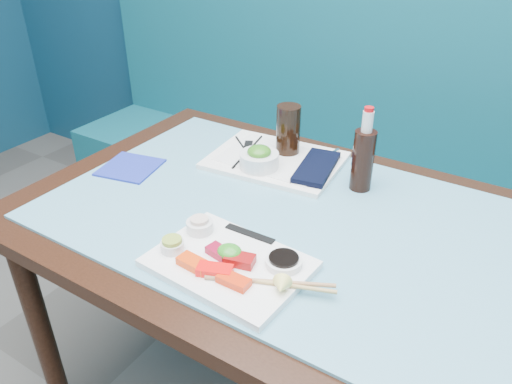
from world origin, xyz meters
The scene contains 34 objects.
booth_bench centered at (0.00, 2.29, 0.37)m, with size 3.00×0.56×1.17m.
dining_table centered at (0.00, 1.45, 0.67)m, with size 1.40×0.90×0.75m.
glass_top centered at (0.00, 1.45, 0.75)m, with size 1.22×0.76×0.01m, color #5B9DB7.
sashimi_plate centered at (-0.02, 1.21, 0.77)m, with size 0.33×0.23×0.02m, color white.
salmon_left centered at (-0.07, 1.15, 0.78)m, with size 0.07×0.04×0.02m, color #F23C09.
salmon_mid centered at (-0.02, 1.16, 0.78)m, with size 0.07×0.04×0.02m, color #FF0C0A.
salmon_right centered at (0.03, 1.15, 0.78)m, with size 0.07×0.03×0.02m, color red.
tuna_left centered at (-0.05, 1.21, 0.78)m, with size 0.05×0.03×0.02m, color maroon.
tuna_right centered at (0.00, 1.21, 0.78)m, with size 0.06×0.04×0.02m, color maroon.
seaweed_garnish centered at (-0.03, 1.22, 0.79)m, with size 0.06×0.05×0.03m, color #2B881F.
ramekin_wasabi centered at (-0.15, 1.17, 0.79)m, with size 0.05×0.05×0.02m, color silver.
wasabi_fill centered at (-0.15, 1.17, 0.80)m, with size 0.04×0.04×0.01m, color #86A234.
ramekin_ginger centered at (-0.14, 1.26, 0.79)m, with size 0.06×0.06×0.03m, color silver.
ginger_fill centered at (-0.14, 1.26, 0.80)m, with size 0.04×0.04×0.01m, color beige.
soy_dish centered at (0.08, 1.26, 0.78)m, with size 0.08×0.08×0.02m, color white.
soy_fill centered at (0.08, 1.26, 0.79)m, with size 0.06×0.06×0.01m, color black.
lemon_wedge centered at (0.12, 1.18, 0.79)m, with size 0.04×0.04×0.03m, color #FFF278.
chopstick_sleeve centered at (-0.04, 1.31, 0.78)m, with size 0.13×0.02×0.00m, color black.
wooden_chopstick_a centered at (0.09, 1.19, 0.78)m, with size 0.01×0.01×0.26m, color #A2724C.
wooden_chopstick_b centered at (0.10, 1.19, 0.78)m, with size 0.01×0.01×0.25m, color tan.
serving_tray centered at (-0.18, 1.68, 0.77)m, with size 0.38×0.28×0.01m, color white.
paper_placemat centered at (-0.18, 1.68, 0.77)m, with size 0.31×0.22×0.00m, color silver.
seaweed_bowl centered at (-0.19, 1.60, 0.79)m, with size 0.11×0.11×0.04m, color silver.
seaweed_salad centered at (-0.19, 1.60, 0.82)m, with size 0.07×0.07×0.03m, color #32761B.
cola_glass centered at (-0.17, 1.73, 0.85)m, with size 0.07×0.07×0.15m, color black.
navy_pouch centered at (-0.05, 1.68, 0.78)m, with size 0.09×0.21×0.02m, color black.
fork centered at (-0.06, 1.78, 0.78)m, with size 0.01×0.01×0.08m, color white.
black_chopstick_a centered at (-0.28, 1.67, 0.77)m, with size 0.01×0.01×0.22m, color black.
black_chopstick_b centered at (-0.28, 1.67, 0.78)m, with size 0.01×0.01×0.23m, color black.
tray_sleeve centered at (-0.28, 1.67, 0.77)m, with size 0.02×0.15×0.00m, color black.
cola_bottle_body centered at (0.09, 1.67, 0.84)m, with size 0.06×0.06×0.17m, color black.
cola_bottle_neck centered at (0.09, 1.67, 0.95)m, with size 0.03×0.03×0.06m, color silver.
cola_bottle_cap centered at (0.09, 1.67, 0.98)m, with size 0.02×0.02×0.01m, color #BC0B0F.
blue_napkin centered at (-0.52, 1.42, 0.76)m, with size 0.15×0.15×0.01m, color #1B2996.
Camera 1 is at (0.47, 0.53, 1.44)m, focal length 35.00 mm.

